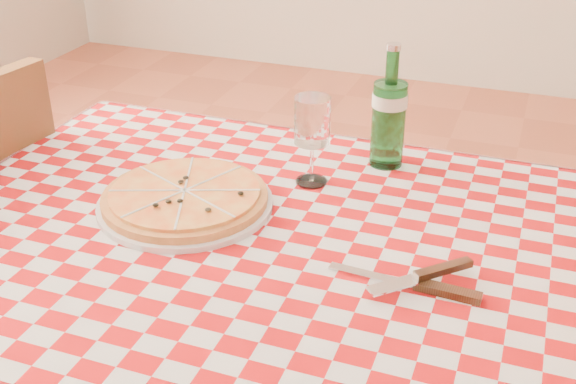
# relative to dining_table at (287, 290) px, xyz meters

# --- Properties ---
(dining_table) EXTENTS (1.20, 0.80, 0.75)m
(dining_table) POSITION_rel_dining_table_xyz_m (0.00, 0.00, 0.00)
(dining_table) COLOR brown
(dining_table) RESTS_ON ground
(tablecloth) EXTENTS (1.30, 0.90, 0.01)m
(tablecloth) POSITION_rel_dining_table_xyz_m (0.00, 0.00, 0.09)
(tablecloth) COLOR #99090B
(tablecloth) RESTS_ON dining_table
(pizza_plate) EXTENTS (0.41, 0.41, 0.04)m
(pizza_plate) POSITION_rel_dining_table_xyz_m (-0.21, 0.05, 0.12)
(pizza_plate) COLOR #BC853E
(pizza_plate) RESTS_ON tablecloth
(water_bottle) EXTENTS (0.09, 0.09, 0.25)m
(water_bottle) POSITION_rel_dining_table_xyz_m (0.09, 0.35, 0.22)
(water_bottle) COLOR #196427
(water_bottle) RESTS_ON tablecloth
(wine_glass) EXTENTS (0.07, 0.07, 0.17)m
(wine_glass) POSITION_rel_dining_table_xyz_m (-0.03, 0.22, 0.19)
(wine_glass) COLOR white
(wine_glass) RESTS_ON tablecloth
(cutlery) EXTENTS (0.32, 0.29, 0.03)m
(cutlery) POSITION_rel_dining_table_xyz_m (0.22, -0.05, 0.11)
(cutlery) COLOR silver
(cutlery) RESTS_ON tablecloth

